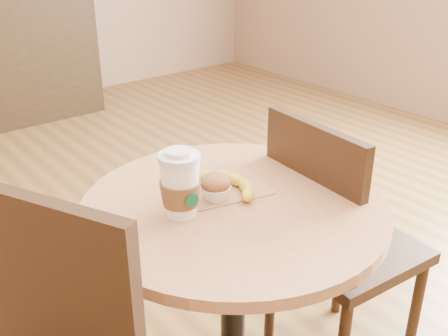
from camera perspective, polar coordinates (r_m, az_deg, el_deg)
name	(u,v)px	position (r m, az deg, el deg)	size (l,w,h in m)	color
cafe_table	(233,264)	(1.43, 1.02, -10.37)	(0.78, 0.78, 0.75)	black
chair_right	(335,241)	(1.67, 11.96, -7.81)	(0.43, 0.43, 0.91)	black
kraft_bag	(220,188)	(1.39, -0.40, -2.21)	(0.24, 0.18, 0.00)	#A1714E
coffee_cup	(180,186)	(1.25, -4.79, -1.99)	(0.10, 0.10, 0.17)	white
muffin	(216,186)	(1.32, -0.92, -2.02)	(0.08, 0.08, 0.07)	white
banana	(222,185)	(1.37, -0.20, -1.86)	(0.16, 0.22, 0.03)	gold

